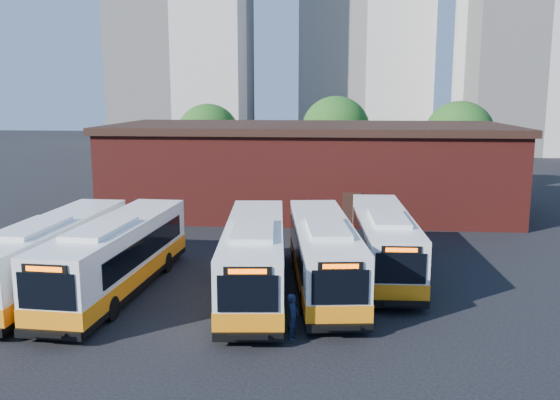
# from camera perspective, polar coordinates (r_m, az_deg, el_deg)

# --- Properties ---
(ground) EXTENTS (220.00, 220.00, 0.00)m
(ground) POSITION_cam_1_polar(r_m,az_deg,el_deg) (24.90, 0.88, -10.02)
(ground) COLOR black
(bus_farwest) EXTENTS (2.87, 12.04, 3.26)m
(bus_farwest) POSITION_cam_1_polar(r_m,az_deg,el_deg) (28.12, -21.17, -5.18)
(bus_farwest) COLOR white
(bus_farwest) RESTS_ON ground
(bus_west) EXTENTS (3.17, 12.20, 3.29)m
(bus_west) POSITION_cam_1_polar(r_m,az_deg,el_deg) (26.94, -15.42, -5.47)
(bus_west) COLOR white
(bus_west) RESTS_ON ground
(bus_midwest) EXTENTS (3.51, 12.13, 3.26)m
(bus_midwest) POSITION_cam_1_polar(r_m,az_deg,el_deg) (25.84, -2.46, -5.81)
(bus_midwest) COLOR white
(bus_midwest) RESTS_ON ground
(bus_mideast) EXTENTS (3.75, 11.86, 3.19)m
(bus_mideast) POSITION_cam_1_polar(r_m,az_deg,el_deg) (26.53, 4.20, -5.47)
(bus_mideast) COLOR white
(bus_mideast) RESTS_ON ground
(bus_east) EXTENTS (2.70, 11.49, 3.11)m
(bus_east) POSITION_cam_1_polar(r_m,az_deg,el_deg) (29.11, 10.00, -4.25)
(bus_east) COLOR white
(bus_east) RESTS_ON ground
(transit_worker) EXTENTS (0.52, 0.68, 1.66)m
(transit_worker) POSITION_cam_1_polar(r_m,az_deg,el_deg) (21.37, 1.26, -11.15)
(transit_worker) COLOR #131C37
(transit_worker) RESTS_ON ground
(depot_building) EXTENTS (28.60, 12.60, 6.40)m
(depot_building) POSITION_cam_1_polar(r_m,az_deg,el_deg) (43.66, 2.80, 3.19)
(depot_building) COLOR #5E1B16
(depot_building) RESTS_ON ground
(tree_west) EXTENTS (6.00, 6.00, 7.65)m
(tree_west) POSITION_cam_1_polar(r_m,az_deg,el_deg) (56.65, -6.92, 6.16)
(tree_west) COLOR #382314
(tree_west) RESTS_ON ground
(tree_mid) EXTENTS (6.56, 6.56, 8.36)m
(tree_mid) POSITION_cam_1_polar(r_m,az_deg,el_deg) (57.40, 5.38, 6.68)
(tree_mid) COLOR #382314
(tree_mid) RESTS_ON ground
(tree_east) EXTENTS (6.24, 6.24, 7.96)m
(tree_east) POSITION_cam_1_polar(r_m,az_deg,el_deg) (55.59, 16.86, 5.91)
(tree_east) COLOR #382314
(tree_east) RESTS_ON ground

